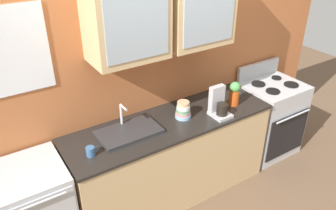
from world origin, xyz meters
The scene contains 9 objects.
ground_plane centered at (0.00, 0.00, 0.00)m, with size 10.00×10.00×0.00m, color brown.
back_wall_unit centered at (0.00, 0.30, 1.47)m, with size 4.44×0.48×2.64m.
counter centered at (0.00, 0.00, 0.45)m, with size 2.06×0.63×0.89m.
stove_range centered at (1.41, 0.00, 0.45)m, with size 0.67×0.62×1.07m.
sink_faucet centered at (-0.43, 0.03, 0.91)m, with size 0.55×0.33×0.24m.
bowl_stack centered at (0.13, -0.01, 0.97)m, with size 0.15×0.15×0.17m.
vase centered at (0.71, -0.08, 1.02)m, with size 0.11×0.11×0.25m.
cup_near_sink centered at (-0.83, -0.09, 0.93)m, with size 0.10×0.07×0.08m.
coffee_maker centered at (0.45, -0.15, 1.00)m, with size 0.17×0.20×0.29m.
Camera 1 is at (-1.49, -2.26, 2.60)m, focal length 36.40 mm.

